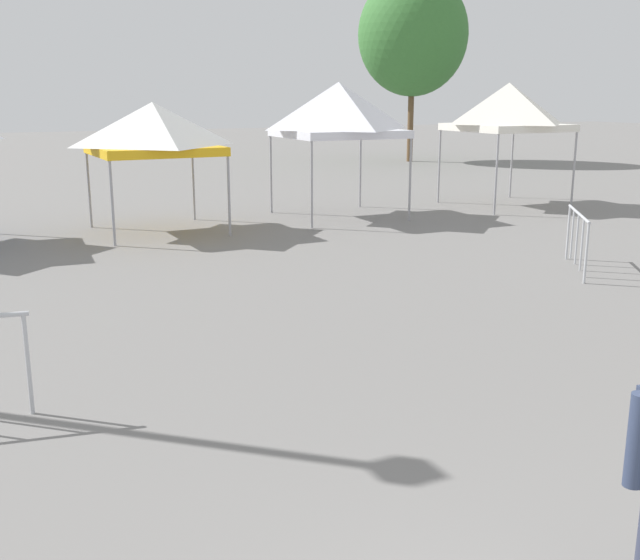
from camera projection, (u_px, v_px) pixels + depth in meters
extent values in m
cylinder|color=#9E9EA3|center=(112.00, 199.00, 15.80)|extent=(0.06, 0.06, 2.01)
cylinder|color=#9E9EA3|center=(229.00, 192.00, 16.95)|extent=(0.06, 0.06, 2.01)
cylinder|color=#9E9EA3|center=(89.00, 186.00, 18.05)|extent=(0.06, 0.06, 2.01)
cylinder|color=#9E9EA3|center=(193.00, 181.00, 19.21)|extent=(0.06, 0.06, 2.01)
pyramid|color=white|center=(153.00, 124.00, 17.15)|extent=(2.79, 2.79, 0.98)
cube|color=yellow|center=(155.00, 150.00, 17.29)|extent=(2.77, 2.77, 0.20)
cylinder|color=#9E9EA3|center=(312.00, 181.00, 17.92)|extent=(0.06, 0.06, 2.28)
cylinder|color=#9E9EA3|center=(410.00, 176.00, 19.02)|extent=(0.06, 0.06, 2.28)
cylinder|color=#9E9EA3|center=(271.00, 171.00, 20.33)|extent=(0.06, 0.06, 2.28)
cylinder|color=#9E9EA3|center=(360.00, 167.00, 21.43)|extent=(0.06, 0.06, 2.28)
pyramid|color=white|center=(339.00, 106.00, 19.26)|extent=(2.93, 2.93, 1.19)
cube|color=white|center=(338.00, 133.00, 19.42)|extent=(2.90, 2.90, 0.20)
cylinder|color=#9E9EA3|center=(496.00, 171.00, 19.94)|extent=(0.06, 0.06, 2.34)
cylinder|color=#9E9EA3|center=(574.00, 167.00, 21.05)|extent=(0.06, 0.06, 2.34)
cylinder|color=#9E9EA3|center=(439.00, 163.00, 22.31)|extent=(0.06, 0.06, 2.34)
cylinder|color=#9E9EA3|center=(512.00, 160.00, 23.42)|extent=(0.06, 0.06, 2.34)
pyramid|color=white|center=(508.00, 103.00, 21.26)|extent=(2.86, 2.86, 1.14)
cube|color=white|center=(507.00, 127.00, 21.42)|extent=(2.84, 2.84, 0.20)
cylinder|color=#2D3851|center=(637.00, 440.00, 4.21)|extent=(0.11, 0.11, 0.56)
cylinder|color=brown|center=(410.00, 121.00, 36.32)|extent=(0.28, 0.28, 3.86)
ellipsoid|color=#387233|center=(413.00, 34.00, 35.36)|extent=(5.18, 5.18, 5.69)
cylinder|color=#B7BABF|center=(579.00, 214.00, 13.55)|extent=(1.25, 1.75, 0.05)
cylinder|color=#B7BABF|center=(568.00, 233.00, 14.63)|extent=(0.04, 0.04, 1.05)
cylinder|color=#B7BABF|center=(586.00, 253.00, 12.72)|extent=(0.04, 0.04, 1.05)
cylinder|color=#B7BABF|center=(572.00, 234.00, 14.16)|extent=(0.04, 0.04, 0.92)
cylinder|color=#B7BABF|center=(577.00, 240.00, 13.66)|extent=(0.04, 0.04, 0.92)
cylinder|color=#B7BABF|center=(582.00, 245.00, 13.16)|extent=(0.04, 0.04, 0.92)
cylinder|color=#B7BABF|center=(28.00, 364.00, 7.46)|extent=(0.04, 0.04, 1.05)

